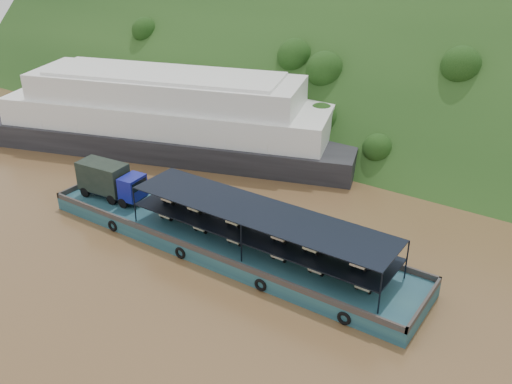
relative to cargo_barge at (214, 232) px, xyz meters
The scene contains 4 objects.
ground 3.81m from the cargo_barge, 33.70° to the left, with size 160.00×160.00×0.00m, color brown.
hillside 38.15m from the cargo_barge, 85.46° to the left, with size 140.00×28.00×28.00m, color #183714.
cargo_barge is the anchor object (origin of this frame).
passenger_ferry 23.44m from the cargo_barge, 141.32° to the left, with size 46.91×24.95×9.24m.
Camera 1 is at (23.67, -35.08, 26.31)m, focal length 40.00 mm.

